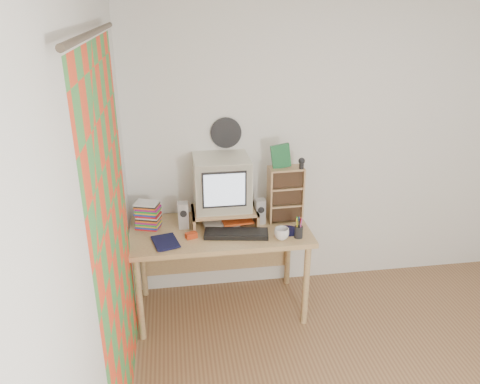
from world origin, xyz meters
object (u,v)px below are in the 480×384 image
object	(u,v)px
cd_rack	(285,194)
mug	(282,234)
desk	(219,240)
dvd_stack	(148,213)
keyboard	(236,234)
crt_monitor	(222,183)
diary	(154,243)

from	to	relation	value
cd_rack	mug	distance (m)	0.38
desk	dvd_stack	size ratio (longest dim) A/B	5.62
keyboard	cd_rack	world-z (taller)	cd_rack
cd_rack	crt_monitor	bearing A→B (deg)	170.15
dvd_stack	mug	distance (m)	1.05
keyboard	dvd_stack	bearing A→B (deg)	170.05
crt_monitor	keyboard	distance (m)	0.43
dvd_stack	crt_monitor	bearing A→B (deg)	22.78
desk	crt_monitor	world-z (taller)	crt_monitor
cd_rack	diary	bearing A→B (deg)	-167.31
keyboard	diary	distance (m)	0.62
desk	mug	distance (m)	0.56
crt_monitor	keyboard	size ratio (longest dim) A/B	0.89
diary	keyboard	bearing A→B (deg)	-7.84
keyboard	dvd_stack	world-z (taller)	dvd_stack
cd_rack	mug	bearing A→B (deg)	-109.20
keyboard	diary	world-z (taller)	diary
desk	keyboard	bearing A→B (deg)	-60.03
mug	dvd_stack	bearing A→B (deg)	161.22
desk	diary	world-z (taller)	diary
diary	mug	bearing A→B (deg)	-16.06
mug	keyboard	bearing A→B (deg)	162.60
cd_rack	dvd_stack	bearing A→B (deg)	176.81
keyboard	mug	xyz separation A→B (m)	(0.33, -0.10, 0.03)
cd_rack	diary	distance (m)	1.10
dvd_stack	diary	world-z (taller)	dvd_stack
desk	keyboard	size ratio (longest dim) A/B	2.88
mug	diary	size ratio (longest dim) A/B	0.53
dvd_stack	cd_rack	bearing A→B (deg)	17.12
keyboard	diary	size ratio (longest dim) A/B	2.30
diary	cd_rack	bearing A→B (deg)	1.15
crt_monitor	cd_rack	size ratio (longest dim) A/B	0.96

